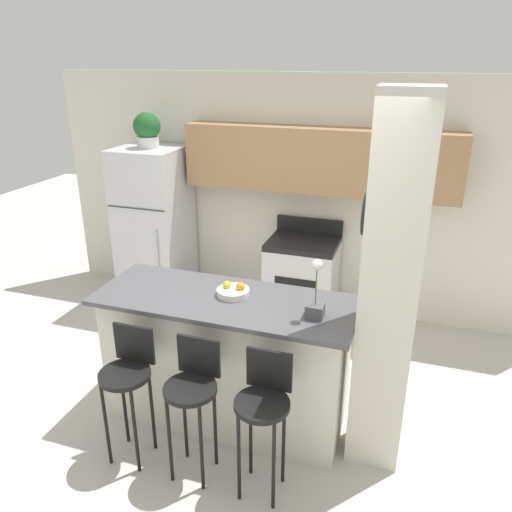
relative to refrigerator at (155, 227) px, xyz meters
name	(u,v)px	position (x,y,z in m)	size (l,w,h in m)	color
ground_plane	(228,415)	(1.53, -1.69, -0.89)	(14.00, 14.00, 0.00)	beige
wall_back	(305,183)	(1.63, 0.34, 0.56)	(5.60, 0.38, 2.55)	silver
pillar_right	(389,295)	(2.68, -1.72, 0.38)	(0.38, 0.32, 2.55)	silver
counter_bar	(226,359)	(1.53, -1.69, -0.36)	(1.93, 0.74, 1.06)	silver
refrigerator	(155,227)	(0.00, 0.00, 0.00)	(0.70, 0.73, 1.79)	silver
stove_range	(302,280)	(1.70, 0.07, -0.43)	(0.72, 0.60, 1.07)	silver
bar_stool_left	(128,375)	(1.04, -2.27, -0.23)	(0.35, 0.35, 0.99)	black
bar_stool_mid	(193,389)	(1.53, -2.27, -0.23)	(0.35, 0.35, 0.99)	black
bar_stool_right	(264,405)	(2.01, -2.27, -0.23)	(0.35, 0.35, 0.99)	black
potted_plant_on_fridge	(147,129)	(0.00, 0.00, 1.08)	(0.29, 0.29, 0.37)	silver
orchid_vase	(315,301)	(2.21, -1.76, 0.28)	(0.12, 0.12, 0.42)	#4C4C51
fruit_bowl	(233,291)	(1.57, -1.63, 0.19)	(0.24, 0.24, 0.10)	silver
trash_bin	(194,300)	(0.57, -0.25, -0.70)	(0.28, 0.28, 0.38)	black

